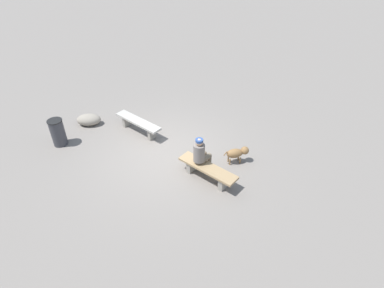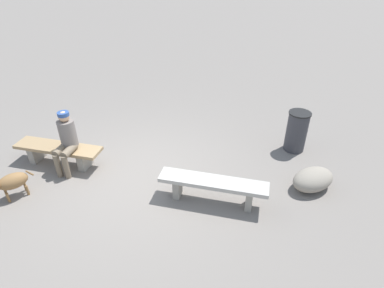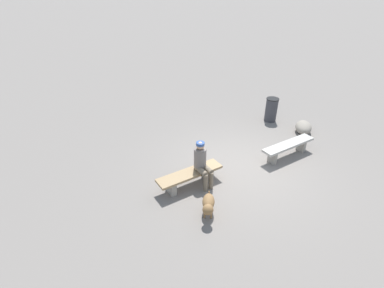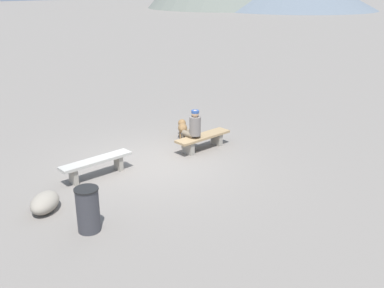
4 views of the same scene
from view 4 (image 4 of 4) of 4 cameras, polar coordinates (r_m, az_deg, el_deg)
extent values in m
cube|color=gray|center=(11.75, -4.66, -2.68)|extent=(210.00, 210.00, 0.06)
cube|color=gray|center=(10.86, -14.96, -4.04)|extent=(0.14, 0.28, 0.39)
cube|color=gray|center=(11.42, -9.42, -2.37)|extent=(0.14, 0.28, 0.39)
cube|color=#B2ADA3|center=(11.04, -12.20, -2.09)|extent=(1.89, 0.57, 0.07)
cube|color=gray|center=(12.29, -0.46, -0.51)|extent=(0.18, 0.37, 0.36)
cube|color=gray|center=(13.01, 3.19, 0.66)|extent=(0.18, 0.37, 0.36)
cube|color=#A3845B|center=(12.57, 1.43, 1.00)|extent=(1.82, 0.63, 0.06)
cylinder|color=slate|center=(12.26, 0.40, 2.32)|extent=(0.32, 0.32, 0.53)
sphere|color=#D8A87F|center=(12.15, 0.41, 3.92)|extent=(0.20, 0.20, 0.20)
cylinder|color=#2D4C8C|center=(12.14, 0.41, 4.17)|extent=(0.21, 0.21, 0.07)
cylinder|color=#756651|center=(12.53, 0.08, 1.45)|extent=(0.20, 0.40, 0.15)
cylinder|color=#756651|center=(12.74, -0.51, 0.60)|extent=(0.11, 0.11, 0.50)
cylinder|color=#756651|center=(12.42, -0.50, 1.27)|extent=(0.20, 0.40, 0.15)
cylinder|color=#756651|center=(12.64, -1.09, 0.42)|extent=(0.11, 0.11, 0.50)
ellipsoid|color=olive|center=(13.46, -1.21, 2.08)|extent=(0.49, 0.57, 0.28)
sphere|color=olive|center=(13.74, -1.30, 2.70)|extent=(0.24, 0.24, 0.24)
cylinder|color=olive|center=(13.68, -1.57, 1.33)|extent=(0.04, 0.04, 0.20)
cylinder|color=olive|center=(13.69, -0.93, 1.35)|extent=(0.04, 0.04, 0.20)
cylinder|color=olive|center=(13.38, -1.49, 0.90)|extent=(0.04, 0.04, 0.20)
cylinder|color=olive|center=(13.39, -0.84, 0.91)|extent=(0.04, 0.04, 0.20)
cylinder|color=olive|center=(13.18, -1.14, 1.87)|extent=(0.09, 0.12, 0.15)
cylinder|color=#38383D|center=(8.74, -13.20, -8.30)|extent=(0.44, 0.44, 0.86)
cylinder|color=black|center=(8.54, -13.44, -5.66)|extent=(0.46, 0.46, 0.03)
ellipsoid|color=gray|center=(9.80, -18.36, -7.14)|extent=(0.95, 0.98, 0.39)
camera|label=1|loc=(12.60, 35.80, 23.40)|focal=29.35mm
camera|label=2|loc=(13.81, -24.87, 15.33)|focal=29.50mm
camera|label=3|loc=(17.65, -2.67, 20.76)|focal=26.49mm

